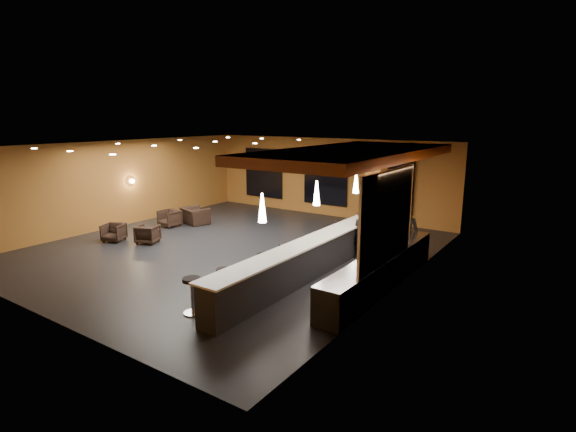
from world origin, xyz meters
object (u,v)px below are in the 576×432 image
Objects in this scene: bar_counter at (307,261)px; bar_stool_6 at (340,229)px; staff_a at (361,235)px; bar_stool_4 at (307,246)px; bar_stool_2 at (264,265)px; pendant_0 at (262,208)px; staff_b at (397,230)px; bar_stool_1 at (224,279)px; column at (375,194)px; armchair_b at (148,234)px; bar_stool_3 at (286,254)px; bar_stool_0 at (192,291)px; prep_counter at (381,272)px; bar_stool_5 at (321,238)px; armchair_d at (195,216)px; pendant_1 at (317,193)px; staff_c at (404,230)px; armchair_a at (114,232)px; armchair_c at (170,218)px; pendant_2 at (356,182)px.

bar_counter reaches higher than bar_stool_6.
staff_a is 1.90× the size of bar_stool_4.
bar_stool_2 is (-1.16, -3.51, -0.24)m from staff_a.
staff_b is (1.33, 5.34, -1.46)m from pendant_0.
column is at bearing 82.45° from bar_stool_1.
bar_stool_3 reaches higher than armchair_b.
bar_stool_0 reaches higher than bar_stool_2.
prep_counter is 6.92× the size of bar_stool_0.
bar_stool_5 is 1.28m from bar_stool_6.
bar_stool_0 is 1.12× the size of bar_stool_1.
bar_stool_6 is at bearing 89.06° from bar_stool_1.
staff_b reaches higher than armchair_d.
pendant_0 is 2.50m from pendant_1.
bar_stool_0 is at bearing -126.37° from prep_counter.
bar_counter is 7.44× the size of armchair_d.
bar_stool_2 is at bearing 78.76° from bar_stool_1.
pendant_1 is at bearing 180.00° from prep_counter.
bar_stool_2 is at bearing 125.68° from pendant_0.
staff_b is 2.44× the size of armchair_b.
bar_counter reaches higher than bar_stool_5.
staff_a is at bearing 7.08° from bar_stool_5.
staff_c reaches higher than armchair_a.
prep_counter is 5.58× the size of armchair_d.
armchair_b is 2.48m from armchair_c.
bar_stool_0 is (-0.92, -8.07, -1.20)m from column.
bar_counter is at bearing -3.32° from bar_stool_3.
armchair_b is 6.85m from bar_stool_6.
pendant_1 is 3.51m from staff_c.
bar_counter is at bearing 158.31° from armchair_b.
pendant_2 is at bearing 41.29° from bar_stool_5.
bar_stool_2 reaches higher than bar_stool_5.
bar_stool_4 reaches higher than armchair_d.
column is at bearing 90.00° from bar_counter.
staff_b is 2.09× the size of bar_stool_6.
armchair_b is at bearing 164.54° from pendant_0.
bar_stool_6 is at bearing 105.26° from pendant_1.
armchair_d is at bearing -178.83° from pendant_2.
column is 4.05× the size of bar_stool_3.
bar_stool_6 is at bearing 146.90° from pendant_2.
bar_stool_5 is (-2.84, 1.77, 0.08)m from prep_counter.
armchair_d reaches higher than armchair_c.
armchair_a is at bearing 98.28° from armchair_d.
armchair_c is 1.06m from armchair_d.
bar_stool_0 reaches higher than armchair_d.
bar_stool_0 reaches higher than prep_counter.
bar_stool_5 is at bearing 110.24° from bar_counter.
prep_counter is 8.46× the size of armchair_a.
pendant_1 is 2.48m from bar_stool_2.
bar_counter is 11.27× the size of armchair_a.
pendant_1 reaches higher than prep_counter.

